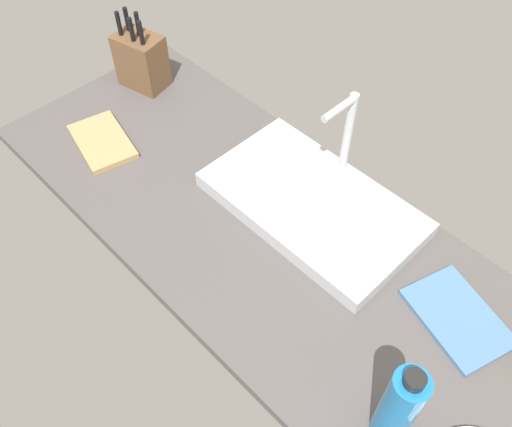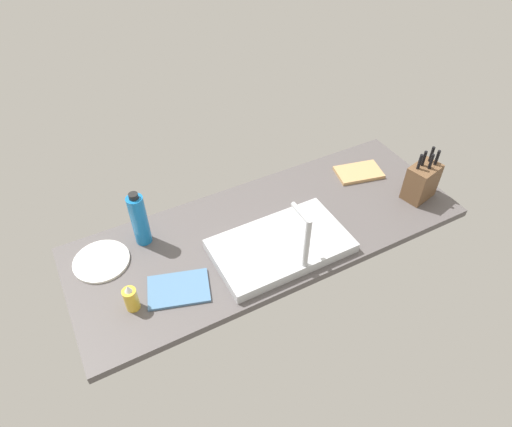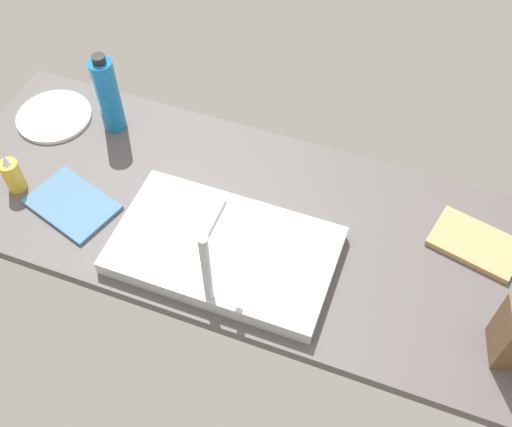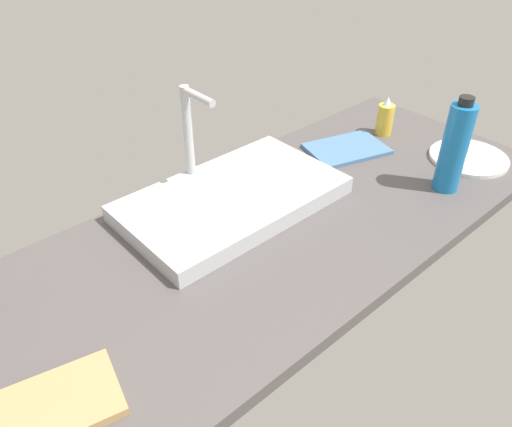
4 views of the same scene
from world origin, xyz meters
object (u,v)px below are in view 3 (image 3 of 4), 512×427
cutting_board (475,244)px  dish_towel (72,204)px  sink_basin (224,250)px  soap_bottle (12,175)px  water_bottle (108,95)px  faucet (208,265)px  dinner_plate (54,116)px

cutting_board → dish_towel: bearing=13.4°
sink_basin → cutting_board: (-60.96, -25.87, -1.40)cm
sink_basin → cutting_board: bearing=-157.0°
soap_bottle → water_bottle: size_ratio=0.48×
soap_bottle → water_bottle: (-14.26, -31.44, 7.07)cm
cutting_board → faucet: bearing=33.9°
water_bottle → cutting_board: bearing=176.6°
dinner_plate → dish_towel: 36.54cm
sink_basin → faucet: (-2.09, 13.65, 14.51)cm
sink_basin → water_bottle: bearing=-33.2°
cutting_board → dinner_plate: 129.89cm
soap_bottle → water_bottle: 35.24cm
sink_basin → dish_towel: size_ratio=2.40×
dish_towel → cutting_board: bearing=-166.6°
water_bottle → dinner_plate: (19.46, 3.65, -11.98)cm
faucet → dinner_plate: 84.23cm
water_bottle → dish_towel: 34.31cm
sink_basin → soap_bottle: soap_bottle is taller
water_bottle → dish_towel: bearing=96.5°
cutting_board → water_bottle: 111.21cm
water_bottle → faucet: bearing=138.3°
faucet → soap_bottle: size_ratio=2.28×
faucet → water_bottle: faucet is taller
cutting_board → dish_towel: (106.74, 25.47, -0.30)cm
faucet → dish_towel: (47.87, -14.05, -16.20)cm
dish_towel → faucet: bearing=163.6°
soap_bottle → dinner_plate: soap_bottle is taller
soap_bottle → water_bottle: bearing=-114.4°
soap_bottle → dish_towel: soap_bottle is taller
soap_bottle → dish_towel: bearing=178.4°
cutting_board → dinner_plate: cutting_board is taller
sink_basin → dish_towel: bearing=-0.5°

